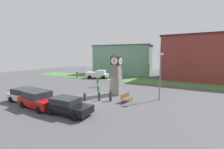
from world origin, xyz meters
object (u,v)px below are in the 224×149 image
Objects in this scene: car_near_tower at (39,99)px; car_by_building at (68,106)px; clock_tower at (116,75)px; pedestrian_crossing_lot at (97,82)px; pickup_truck at (97,74)px; car_navy_sedan at (26,95)px; pedestrian_by_cars at (98,90)px; street_lamp_near_road at (160,73)px; bollard_near_tower at (85,97)px; bollard_mid_row at (99,96)px; bench at (126,97)px; bollard_far_row at (111,96)px; pedestrian_near_bench at (77,74)px.

car_near_tower is 1.09× the size of car_by_building.
clock_tower is at bearing 82.82° from car_by_building.
pickup_truck is at bearing 121.76° from pedestrian_crossing_lot.
pedestrian_by_cars is (6.16, 5.24, 0.13)m from car_navy_sedan.
car_navy_sedan is at bearing -151.45° from street_lamp_near_road.
car_by_building is at bearing -65.55° from pickup_truck.
bollard_mid_row reaches higher than bollard_near_tower.
street_lamp_near_road is (3.13, 2.39, 2.63)m from bench.
car_navy_sedan is at bearing -136.80° from clock_tower.
pickup_truck reaches higher than bollard_far_row.
bollard_mid_row is at bearing -56.64° from pedestrian_crossing_lot.
street_lamp_near_road is at bearing 30.79° from bollard_far_row.
pickup_truck is (-7.43, 14.74, 0.47)m from bollard_near_tower.
bollard_near_tower is at bearing -159.10° from bench.
pickup_truck is 3.44× the size of pedestrian_crossing_lot.
bollard_mid_row is 16.51m from pickup_truck.
pedestrian_near_bench is at bearing 154.57° from street_lamp_near_road.
pedestrian_near_bench is (-4.55, -1.43, -0.05)m from pickup_truck.
car_by_building is at bearing -129.41° from street_lamp_near_road.
pickup_truck is at bearing 126.70° from bollard_far_row.
car_near_tower is (-4.19, -4.55, 0.33)m from bollard_mid_row.
street_lamp_near_road reaches higher than bollard_far_row.
pedestrian_by_cars is (-2.20, 0.94, 0.30)m from bollard_far_row.
clock_tower reaches higher than bollard_near_tower.
street_lamp_near_road is at bearing 28.41° from bollard_near_tower.
bollard_far_row reaches higher than bollard_near_tower.
bollard_near_tower is 0.21× the size of car_by_building.
pedestrian_by_cars is (7.91, -12.62, -0.04)m from pickup_truck.
pedestrian_near_bench is (-13.99, 9.20, -1.68)m from clock_tower.
bollard_mid_row is (-0.59, -3.30, -2.08)m from clock_tower.
pedestrian_by_cars is (12.45, -11.19, 0.00)m from pedestrian_near_bench.
bollard_mid_row is 6.19m from car_near_tower.
car_near_tower is at bearing -61.60° from pedestrian_near_bench.
car_by_building is 6.44m from bench.
car_by_building is (-1.00, -7.94, -1.82)m from clock_tower.
bollard_near_tower is 8.93m from street_lamp_near_road.
car_by_building is at bearing -75.22° from bollard_near_tower.
bollard_mid_row is 8.12m from car_navy_sedan.
car_near_tower reaches higher than bench.
pedestrian_by_cars is at bearing -164.63° from street_lamp_near_road.
bollard_mid_row is 0.58× the size of bench.
pickup_truck is (-1.75, 17.85, 0.18)m from car_navy_sedan.
car_navy_sedan is 11.13m from bench.
bench is (3.35, 5.50, -0.22)m from car_by_building.
pickup_truck is at bearing 116.76° from bollard_near_tower.
car_by_building is 10.49m from street_lamp_near_road.
bollard_near_tower is 0.20× the size of car_near_tower.
bollard_near_tower is 0.22× the size of car_navy_sedan.
bollard_near_tower is 1.64m from bollard_mid_row.
street_lamp_near_road is at bearing 28.08° from bollard_mid_row.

